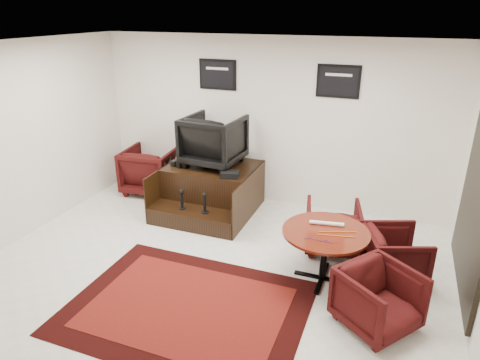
% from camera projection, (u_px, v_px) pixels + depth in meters
% --- Properties ---
extents(ground, '(6.00, 6.00, 0.00)m').
position_uv_depth(ground, '(208.00, 274.00, 5.51)').
color(ground, silver).
rests_on(ground, ground).
extents(room_shell, '(6.02, 5.02, 2.81)m').
position_uv_depth(room_shell, '(241.00, 142.00, 4.81)').
color(room_shell, silver).
rests_on(room_shell, ground).
extents(area_rug, '(2.67, 2.00, 0.01)m').
position_uv_depth(area_rug, '(187.00, 307.00, 4.90)').
color(area_rug, black).
rests_on(area_rug, ground).
extents(shine_podium, '(1.48, 1.52, 0.76)m').
position_uv_depth(shine_podium, '(211.00, 190.00, 7.16)').
color(shine_podium, black).
rests_on(shine_podium, ground).
extents(shine_chair, '(0.94, 0.89, 0.91)m').
position_uv_depth(shine_chair, '(214.00, 138.00, 6.96)').
color(shine_chair, black).
rests_on(shine_chair, shine_podium).
extents(shoes_pair, '(0.27, 0.29, 0.09)m').
position_uv_depth(shoes_pair, '(180.00, 163.00, 7.07)').
color(shoes_pair, black).
rests_on(shoes_pair, shine_podium).
extents(polish_kit, '(0.32, 0.25, 0.10)m').
position_uv_depth(polish_kit, '(230.00, 174.00, 6.57)').
color(polish_kit, black).
rests_on(polish_kit, shine_podium).
extents(umbrella_black, '(0.30, 0.11, 0.80)m').
position_uv_depth(umbrella_black, '(161.00, 183.00, 7.32)').
color(umbrella_black, black).
rests_on(umbrella_black, ground).
extents(umbrella_hooked, '(0.33, 0.12, 0.88)m').
position_uv_depth(umbrella_hooked, '(166.00, 178.00, 7.41)').
color(umbrella_hooked, black).
rests_on(umbrella_hooked, ground).
extents(armchair_side, '(0.97, 0.92, 0.91)m').
position_uv_depth(armchair_side, '(150.00, 168.00, 7.84)').
color(armchair_side, black).
rests_on(armchair_side, ground).
extents(meeting_table, '(1.05, 1.05, 0.69)m').
position_uv_depth(meeting_table, '(325.00, 237.00, 5.19)').
color(meeting_table, '#4C130A').
rests_on(meeting_table, ground).
extents(table_chair_back, '(0.86, 0.82, 0.75)m').
position_uv_depth(table_chair_back, '(333.00, 225.00, 5.96)').
color(table_chair_back, black).
rests_on(table_chair_back, ground).
extents(table_chair_window, '(0.86, 0.89, 0.73)m').
position_uv_depth(table_chair_window, '(395.00, 252.00, 5.32)').
color(table_chair_window, black).
rests_on(table_chair_window, ground).
extents(table_chair_corner, '(0.98, 0.99, 0.75)m').
position_uv_depth(table_chair_corner, '(379.00, 297.00, 4.49)').
color(table_chair_corner, black).
rests_on(table_chair_corner, ground).
extents(paper_roll, '(0.42, 0.12, 0.05)m').
position_uv_depth(paper_roll, '(327.00, 223.00, 5.28)').
color(paper_roll, silver).
rests_on(paper_roll, meeting_table).
extents(table_clutter, '(0.56, 0.38, 0.01)m').
position_uv_depth(table_clutter, '(333.00, 235.00, 5.04)').
color(table_clutter, '#D44E0B').
rests_on(table_clutter, meeting_table).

